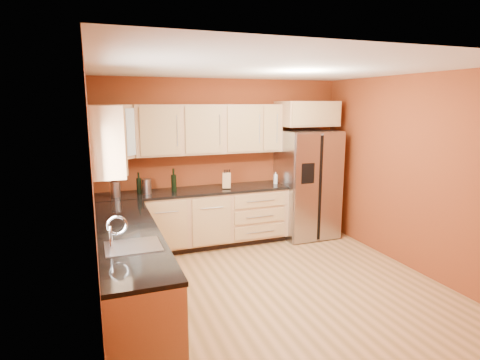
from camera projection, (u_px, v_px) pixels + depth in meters
The scene contains 23 objects.
floor at pixel (274, 287), 4.91m from camera, with size 4.00×4.00×0.00m, color olive.
ceiling at pixel (278, 68), 4.42m from camera, with size 4.00×4.00×0.00m, color white.
wall_back at pixel (223, 161), 6.50m from camera, with size 4.00×0.04×2.60m, color maroon.
wall_front at pixel (399, 237), 2.82m from camera, with size 4.00×0.04×2.60m, color maroon.
wall_left at pixel (94, 198), 3.98m from camera, with size 0.04×4.00×2.60m, color maroon.
wall_right at pixel (412, 173), 5.35m from camera, with size 0.04×4.00×2.60m, color maroon.
base_cabinets_back at pixel (196, 220), 6.20m from camera, with size 2.90×0.60×0.88m, color tan.
base_cabinets_left at pixel (130, 274), 4.24m from camera, with size 0.60×2.80×0.88m, color tan.
countertop_back at pixel (195, 191), 6.11m from camera, with size 2.90×0.62×0.04m, color black.
countertop_left at pixel (128, 233), 4.16m from camera, with size 0.62×2.80×0.04m, color black.
upper_cabinets_back at pixel (211, 129), 6.17m from camera, with size 2.30×0.33×0.75m, color tan.
upper_cabinets_left at pixel (105, 138), 4.60m from camera, with size 0.33×1.35×0.75m, color tan.
corner_upper_cabinet at pixel (115, 132), 5.53m from camera, with size 0.62×0.33×0.75m, color tan.
over_fridge_cabinet at pixel (307, 114), 6.55m from camera, with size 0.92×0.60×0.40m, color tan.
refrigerator at pixel (307, 184), 6.70m from camera, with size 0.90×0.75×1.78m, color #A9AAAE.
window at pixel (95, 182), 3.48m from camera, with size 0.03×0.90×1.00m, color white.
sink_faucet at pixel (132, 231), 3.67m from camera, with size 0.50×0.42×0.30m, color silver, non-canonical shape.
canister_left at pixel (115, 189), 5.64m from camera, with size 0.13×0.13×0.22m, color #A9AAAE.
canister_right at pixel (147, 186), 5.83m from camera, with size 0.13×0.13×0.22m, color #A9AAAE.
wine_bottle_a at pixel (174, 180), 5.97m from camera, with size 0.08×0.08×0.35m, color black, non-canonical shape.
wine_bottle_b at pixel (139, 183), 5.82m from camera, with size 0.07×0.07×0.32m, color black, non-canonical shape.
knife_block at pixel (227, 181), 6.20m from camera, with size 0.12×0.11×0.24m, color tan.
soap_dispenser at pixel (276, 178), 6.55m from camera, with size 0.07×0.07×0.19m, color white.
Camera 1 is at (-1.99, -4.14, 2.23)m, focal length 30.00 mm.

